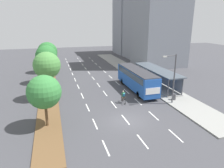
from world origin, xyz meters
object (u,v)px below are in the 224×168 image
object	(u,v)px
median_tree_second	(47,65)
trash_bin	(174,97)
bus_shelter	(158,75)
median_tree_fourth	(47,52)
bus	(137,77)
median_tree_nearest	(44,92)
median_tree_third	(46,56)
streetlight	(173,76)
cyclist	(123,97)

from	to	relation	value
median_tree_second	trash_bin	xyz separation A→B (m)	(16.56, -5.64, -4.28)
bus_shelter	trash_bin	distance (m)	6.85
median_tree_second	median_tree_fourth	distance (m)	16.55
median_tree_fourth	median_tree_second	bearing A→B (deg)	-89.83
bus	median_tree_second	size ratio (longest dim) A/B	1.71
bus	median_tree_nearest	world-z (taller)	median_tree_nearest
bus	median_tree_third	size ratio (longest dim) A/B	1.72
bus_shelter	streetlight	bearing A→B (deg)	-105.66
bus_shelter	median_tree_second	world-z (taller)	median_tree_second
cyclist	median_tree_nearest	bearing A→B (deg)	-158.68
bus_shelter	median_tree_third	size ratio (longest dim) A/B	1.85
cyclist	trash_bin	xyz separation A→B (m)	(7.02, -1.20, -0.22)
bus_shelter	streetlight	size ratio (longest dim) A/B	1.86
bus_shelter	bus	bearing A→B (deg)	-169.24
median_tree_nearest	median_tree_third	bearing A→B (deg)	89.50
streetlight	median_tree_nearest	bearing A→B (deg)	-173.70
median_tree_second	streetlight	bearing A→B (deg)	-22.80
median_tree_third	median_tree_fourth	xyz separation A→B (m)	(0.10, 8.27, -0.41)
median_tree_second	cyclist	bearing A→B (deg)	-24.94
bus	median_tree_nearest	xyz separation A→B (m)	(-13.65, -8.47, 1.75)
median_tree_third	streetlight	distance (m)	21.58
cyclist	median_tree_nearest	world-z (taller)	median_tree_nearest
bus_shelter	trash_bin	xyz separation A→B (m)	(-1.08, -6.64, -1.29)
bus	cyclist	world-z (taller)	bus
median_tree_third	trash_bin	bearing A→B (deg)	-39.78
bus	median_tree_second	distance (m)	13.65
bus	median_tree_fourth	bearing A→B (deg)	129.35
bus	trash_bin	world-z (taller)	bus
bus	median_tree_nearest	size ratio (longest dim) A/B	2.08
cyclist	trash_bin	distance (m)	7.13
cyclist	bus	bearing A→B (deg)	50.47
median_tree_second	median_tree_third	size ratio (longest dim) A/B	1.00
cyclist	median_tree_fourth	world-z (taller)	median_tree_fourth
median_tree_third	trash_bin	distance (m)	22.15
median_tree_second	trash_bin	distance (m)	18.01
median_tree_fourth	median_tree_nearest	bearing A→B (deg)	-90.56
bus_shelter	trash_bin	world-z (taller)	bus_shelter
median_tree_nearest	streetlight	size ratio (longest dim) A/B	0.84
bus	median_tree_nearest	distance (m)	16.16
cyclist	median_tree_third	size ratio (longest dim) A/B	0.28
median_tree_nearest	trash_bin	bearing A→B (deg)	8.89
median_tree_nearest	trash_bin	size ratio (longest dim) A/B	6.39
bus_shelter	trash_bin	bearing A→B (deg)	-99.23
bus	median_tree_third	distance (m)	15.98
median_tree_nearest	median_tree_third	distance (m)	16.58
trash_bin	bus	bearing A→B (deg)	118.76
bus	cyclist	xyz separation A→B (m)	(-3.82, -4.63, -1.28)
bus	trash_bin	distance (m)	6.82
cyclist	streetlight	bearing A→B (deg)	-19.24
bus	median_tree_third	xyz separation A→B (m)	(-13.51, 8.08, 2.75)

